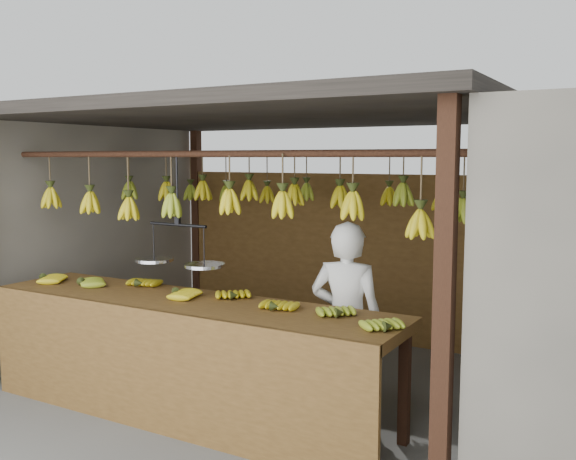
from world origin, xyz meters
The scene contains 8 objects.
ground centered at (0.00, 0.00, 0.00)m, with size 80.00×80.00×0.00m, color #5B5B57.
stall centered at (0.00, 0.33, 1.97)m, with size 4.30×3.30×2.40m.
neighbor_left centered at (-3.60, 0.00, 1.15)m, with size 3.00×3.00×2.30m, color slate.
counter centered at (-0.07, -1.23, 0.71)m, with size 3.50×0.78×0.96m.
hanging_bananas centered at (0.00, 0.00, 1.61)m, with size 3.57×2.24×0.40m.
balance_scale centered at (-0.24, -1.00, 1.20)m, with size 0.81×0.31×0.86m.
vendor centered at (1.02, -0.60, 0.76)m, with size 0.55×0.36×1.51m, color white.
bag_bundles centered at (1.94, 1.35, 1.00)m, with size 0.08×0.26×1.21m.
Camera 1 is at (2.95, -4.85, 1.97)m, focal length 40.00 mm.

